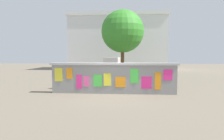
{
  "coord_description": "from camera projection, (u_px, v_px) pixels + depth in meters",
  "views": [
    {
      "loc": [
        0.78,
        -10.99,
        2.06
      ],
      "look_at": [
        -0.18,
        1.29,
        1.16
      ],
      "focal_mm": 33.44,
      "sensor_mm": 36.0,
      "label": 1
    }
  ],
  "objects": [
    {
      "name": "bicycle_far",
      "position": [
        88.0,
        77.0,
        15.77
      ],
      "size": [
        1.68,
        0.51,
        0.95
      ],
      "color": "black",
      "rests_on": "ground"
    },
    {
      "name": "building_background",
      "position": [
        118.0,
        42.0,
        29.9
      ],
      "size": [
        13.41,
        6.36,
        7.67
      ],
      "color": "silver",
      "rests_on": "ground"
    },
    {
      "name": "tree_roadside",
      "position": [
        123.0,
        31.0,
        21.4
      ],
      "size": [
        4.39,
        4.39,
        6.67
      ],
      "color": "brown",
      "rests_on": "ground"
    },
    {
      "name": "person_bystander",
      "position": [
        68.0,
        73.0,
        12.47
      ],
      "size": [
        0.42,
        0.42,
        1.62
      ],
      "color": "#D83F72",
      "rests_on": "ground"
    },
    {
      "name": "ground",
      "position": [
        120.0,
        77.0,
        19.09
      ],
      "size": [
        60.0,
        60.0,
        0.0
      ],
      "primitive_type": "plane",
      "color": "#6B6051"
    },
    {
      "name": "bicycle_near",
      "position": [
        157.0,
        81.0,
        13.43
      ],
      "size": [
        1.69,
        0.48,
        0.95
      ],
      "color": "black",
      "rests_on": "ground"
    },
    {
      "name": "person_walking",
      "position": [
        157.0,
        74.0,
        11.77
      ],
      "size": [
        0.35,
        0.35,
        1.62
      ],
      "color": "#3F994C",
      "rests_on": "ground"
    },
    {
      "name": "poster_wall",
      "position": [
        113.0,
        78.0,
        11.07
      ],
      "size": [
        6.8,
        0.42,
        1.64
      ],
      "color": "gray",
      "rests_on": "ground"
    },
    {
      "name": "motorcycle",
      "position": [
        109.0,
        80.0,
        13.42
      ],
      "size": [
        1.88,
        0.65,
        0.87
      ],
      "color": "black",
      "rests_on": "ground"
    },
    {
      "name": "auto_rickshaw_truck",
      "position": [
        124.0,
        69.0,
        17.24
      ],
      "size": [
        3.73,
        1.83,
        1.85
      ],
      "color": "black",
      "rests_on": "ground"
    }
  ]
}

